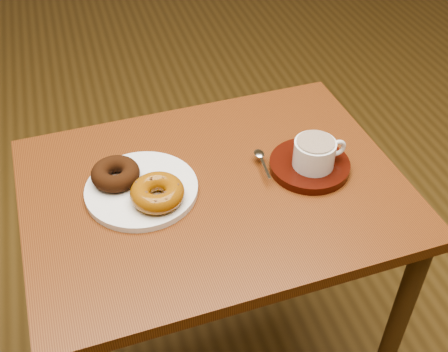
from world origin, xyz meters
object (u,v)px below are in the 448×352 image
object	(u,v)px
donut_plate	(142,189)
coffee_cup	(315,153)
saucer	(309,165)
cafe_table	(215,225)

from	to	relation	value
donut_plate	coffee_cup	bearing A→B (deg)	-6.15
coffee_cup	donut_plate	bearing A→B (deg)	173.33
saucer	coffee_cup	xyz separation A→B (m)	(0.00, -0.01, 0.04)
saucer	coffee_cup	size ratio (longest dim) A/B	1.48
donut_plate	coffee_cup	xyz separation A→B (m)	(0.34, -0.04, 0.04)
cafe_table	coffee_cup	size ratio (longest dim) A/B	6.93
cafe_table	coffee_cup	bearing A→B (deg)	-6.25
donut_plate	cafe_table	bearing A→B (deg)	-9.32
donut_plate	coffee_cup	world-z (taller)	coffee_cup
cafe_table	coffee_cup	xyz separation A→B (m)	(0.20, -0.01, 0.15)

